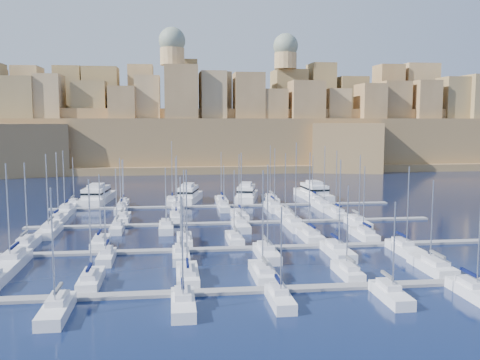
{
  "coord_description": "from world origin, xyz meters",
  "views": [
    {
      "loc": [
        -12.55,
        -98.36,
        21.54
      ],
      "look_at": [
        0.7,
        6.0,
        9.61
      ],
      "focal_mm": 40.0,
      "sensor_mm": 36.0,
      "label": 1
    }
  ],
  "objects": [
    {
      "name": "sailboat_15",
      "position": [
        -1.89,
        -6.82,
        0.73
      ],
      "size": [
        2.57,
        8.57,
        13.05
      ],
      "color": "white",
      "rests_on": "ground"
    },
    {
      "name": "sailboat_44",
      "position": [
        -11.62,
        26.78,
        0.74
      ],
      "size": [
        2.6,
        8.67,
        13.51
      ],
      "color": "white",
      "rests_on": "ground"
    },
    {
      "name": "pontoon_mid_near",
      "position": [
        0.0,
        -12.0,
        0.2
      ],
      "size": [
        84.0,
        2.0,
        0.4
      ],
      "primitive_type": "cube",
      "color": "slate",
      "rests_on": "ground"
    },
    {
      "name": "sailboat_14",
      "position": [
        -10.67,
        -6.76,
        0.73
      ],
      "size": [
        2.61,
        8.7,
        13.2
      ],
      "color": "white",
      "rests_on": "ground"
    },
    {
      "name": "sailboat_9",
      "position": [
        -0.28,
        -38.87,
        0.72
      ],
      "size": [
        2.38,
        7.95,
        11.98
      ],
      "color": "white",
      "rests_on": "ground"
    },
    {
      "name": "sailboat_21",
      "position": [
        1.89,
        -17.84,
        0.76
      ],
      "size": [
        2.97,
        9.92,
        15.03
      ],
      "color": "white",
      "rests_on": "ground"
    },
    {
      "name": "pontoon_far",
      "position": [
        0.0,
        32.0,
        0.2
      ],
      "size": [
        84.0,
        2.0,
        0.4
      ],
      "primitive_type": "cube",
      "color": "slate",
      "rests_on": "ground"
    },
    {
      "name": "sailboat_4",
      "position": [
        11.23,
        -29.04,
        0.73
      ],
      "size": [
        2.44,
        8.13,
        12.92
      ],
      "color": "white",
      "rests_on": "ground"
    },
    {
      "name": "sailboat_47",
      "position": [
        23.51,
        25.75,
        0.77
      ],
      "size": [
        3.23,
        10.75,
        15.55
      ],
      "color": "white",
      "rests_on": "ground"
    },
    {
      "name": "pontoon_mid_far",
      "position": [
        0.0,
        10.0,
        0.2
      ],
      "size": [
        84.0,
        2.0,
        0.4
      ],
      "primitive_type": "cube",
      "color": "slate",
      "rests_on": "ground"
    },
    {
      "name": "sailboat_1",
      "position": [
        -23.33,
        -28.66,
        0.74
      ],
      "size": [
        2.67,
        8.9,
        14.18
      ],
      "color": "white",
      "rests_on": "ground"
    },
    {
      "name": "sailboat_40",
      "position": [
        12.85,
        38.07,
        0.77
      ],
      "size": [
        3.12,
        10.39,
        15.21
      ],
      "color": "white",
      "rests_on": "ground"
    },
    {
      "name": "motor_yacht_d",
      "position": [
        25.61,
        42.46,
        1.73
      ],
      "size": [
        6.78,
        18.96,
        5.25
      ],
      "color": "white",
      "rests_on": "ground"
    },
    {
      "name": "sailboat_12",
      "position": [
        -37.11,
        -6.41,
        0.75
      ],
      "size": [
        2.83,
        9.42,
        14.69
      ],
      "color": "white",
      "rests_on": "ground"
    },
    {
      "name": "sailboat_26",
      "position": [
        -11.92,
        15.28,
        0.74
      ],
      "size": [
        2.64,
        8.79,
        13.76
      ],
      "color": "white",
      "rests_on": "ground"
    },
    {
      "name": "sailboat_45",
      "position": [
        -0.56,
        27.0,
        0.71
      ],
      "size": [
        2.46,
        8.21,
        11.2
      ],
      "color": "white",
      "rests_on": "ground"
    },
    {
      "name": "sailboat_36",
      "position": [
        -37.03,
        36.82,
        0.72
      ],
      "size": [
        2.35,
        7.84,
        12.57
      ],
      "color": "white",
      "rests_on": "ground"
    },
    {
      "name": "sailboat_8",
      "position": [
        -11.58,
        -39.37,
        0.74
      ],
      "size": [
        2.69,
        8.96,
        13.45
      ],
      "color": "white",
      "rests_on": "ground"
    },
    {
      "name": "sailboat_5",
      "position": [
        24.07,
        -28.06,
        0.75
      ],
      "size": [
        3.04,
        10.13,
        13.33
      ],
      "color": "white",
      "rests_on": "ground"
    },
    {
      "name": "sailboat_22",
      "position": [
        13.3,
        -17.97,
        0.77
      ],
      "size": [
        3.05,
        10.18,
        15.67
      ],
      "color": "white",
      "rests_on": "ground"
    },
    {
      "name": "sailboat_39",
      "position": [
        -0.12,
        37.52,
        0.74
      ],
      "size": [
        2.78,
        9.26,
        13.58
      ],
      "color": "white",
      "rests_on": "ground"
    },
    {
      "name": "ground",
      "position": [
        0.0,
        0.0,
        0.0
      ],
      "size": [
        600.0,
        600.0,
        0.0
      ],
      "primitive_type": "plane",
      "color": "black",
      "rests_on": "ground"
    },
    {
      "name": "motor_yacht_a",
      "position": [
        -32.24,
        43.11,
        1.73
      ],
      "size": [
        7.97,
        20.51,
        5.25
      ],
      "color": "white",
      "rests_on": "ground"
    },
    {
      "name": "sailboat_46",
      "position": [
        11.39,
        25.79,
        0.77
      ],
      "size": [
        3.2,
        10.68,
        15.15
      ],
      "color": "white",
      "rests_on": "ground"
    },
    {
      "name": "sailboat_42",
      "position": [
        -36.95,
        26.0,
        0.76
      ],
      "size": [
        3.08,
        10.25,
        14.92
      ],
      "color": "white",
      "rests_on": "ground"
    },
    {
      "name": "sailboat_38",
      "position": [
        -12.73,
        37.7,
        0.77
      ],
      "size": [
        2.89,
        9.64,
        16.38
      ],
      "color": "white",
      "rests_on": "ground"
    },
    {
      "name": "sailboat_3",
      "position": [
        -0.45,
        -28.39,
        0.76
      ],
      "size": [
        2.83,
        9.45,
        15.04
      ],
      "color": "white",
      "rests_on": "ground"
    },
    {
      "name": "sailboat_33",
      "position": [
        0.65,
        4.36,
        0.76
      ],
      "size": [
        2.85,
        9.51,
        15.48
      ],
      "color": "white",
      "rests_on": "ground"
    },
    {
      "name": "sailboat_28",
      "position": [
        12.07,
        15.62,
        0.75
      ],
      "size": [
        2.84,
        9.47,
        14.52
      ],
      "color": "white",
      "rests_on": "ground"
    },
    {
      "name": "sailboat_31",
      "position": [
        -23.31,
        5.16,
        0.72
      ],
      "size": [
        2.36,
        7.88,
        12.55
      ],
      "color": "white",
      "rests_on": "ground"
    },
    {
      "name": "sailboat_10",
      "position": [
        13.2,
        -39.08,
        0.72
      ],
      "size": [
        2.51,
        8.38,
        12.29
      ],
      "color": "white",
      "rests_on": "ground"
    },
    {
      "name": "sailboat_11",
      "position": [
        23.62,
        -39.5,
        0.74
      ],
      "size": [
        2.77,
        9.23,
        14.03
      ],
      "color": "white",
      "rests_on": "ground"
    },
    {
      "name": "sailboat_34",
      "position": [
        11.41,
        3.95,
        0.78
      ],
      "size": [
        3.11,
        10.35,
        17.4
      ],
      "color": "white",
      "rests_on": "ground"
    },
    {
      "name": "sailboat_17",
      "position": [
        21.92,
        -6.54,
        0.74
      ],
      "size": [
        2.74,
        9.15,
        13.47
      ],
      "color": "white",
      "rests_on": "ground"
    },
    {
      "name": "motor_yacht_c",
      "position": [
        6.91,
        41.26,
        1.73
      ],
      "size": [
        8.43,
        16.82,
        5.25
      ],
      "color": "white",
      "rests_on": "ground"
    },
    {
      "name": "motor_yacht_b",
      "position": [
        -8.54,
        41.12,
        1.73
      ],
      "size": [
        8.23,
        16.52,
        5.25
      ],
      "color": "white",
      "rests_on": "ground"
    },
    {
      "name": "pontoon_near",
      "position": [
        0.0,
        -34.0,
        0.2
      ],
      "size": [
        84.0,
        2.0,
        0.4
      ],
      "primitive_type": "cube",
      "color": "slate",
      "rests_on": "ground"
    },
    {
      "name": "sailboat_16",
      "position": [
        11.87,
        -6.1,
        0.77
      ],
      "size": [
        3.02,
        10.05,
        16.01
      ],
      "color": "white",
      "rests_on": "ground"
    },
    {
      "name": "sailboat_30",
      "position": [
        -35.66,
        3.92,
        0.77
      ],
      "size": [
        3.13,
        10.42,
        15.58
      ],
      "color": "white",
      "rests_on": "ground"
    },
    {
      "name": "sailboat_25",
      "position": [
        -23.13,
        15.5,
        0.74
      ],
      "size": [
        2.77,
        9.23,
        13.36
      ],
      "color": "white",
      "rests_on": "ground"
    },
    {
      "name": "sailboat_37",
      "position": [
        -24.85,
        36.64,
        0.72
      ],
      "size": [
        2.24,
        7.48,
        12.06
      ],
      "color": "white",
      "rests_on": "ground"
    },
    {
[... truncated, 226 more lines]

